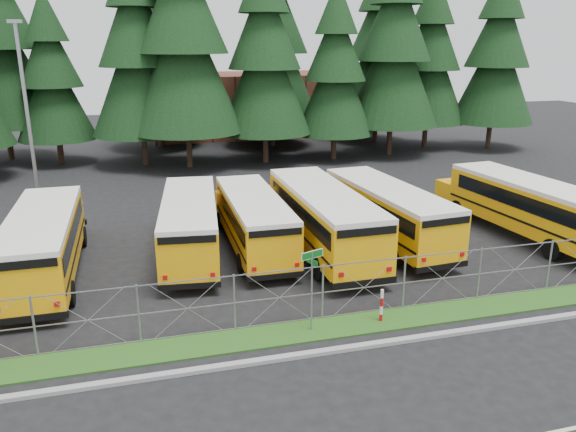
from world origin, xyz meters
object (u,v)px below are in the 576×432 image
Objects in this scene: bus_1 at (45,245)px; bus_4 at (253,222)px; bus_east at (523,208)px; light_standard at (27,112)px; bus_6 at (384,213)px; street_sign at (312,274)px; bus_5 at (321,219)px; striped_bollard at (381,306)px; bus_3 at (190,226)px.

bus_4 is (8.61, 1.02, -0.08)m from bus_1.
light_standard is at bearing 150.30° from bus_east.
bus_6 is 0.97× the size of bus_east.
bus_6 is (14.75, 0.40, 0.00)m from bus_1.
bus_east reaches higher than bus_1.
bus_5 is at bearing 69.38° from street_sign.
bus_east is (21.62, -0.63, 0.04)m from bus_1.
striped_bollard is (-3.45, -7.48, -0.76)m from bus_6.
bus_5 is at bearing -18.40° from bus_4.
bus_east is at bearing 26.68° from street_sign.
street_sign is (0.24, -8.07, 0.75)m from bus_4.
striped_bollard is at bearing -119.48° from bus_6.
light_standard reaches higher than striped_bollard.
bus_5 is 3.94× the size of street_sign.
bus_5 reaches higher than striped_bollard.
bus_east reaches higher than striped_bollard.
street_sign is at bearing 179.20° from striped_bollard.
bus_5 is (5.70, -1.02, 0.14)m from bus_3.
bus_6 is 3.70× the size of street_sign.
striped_bollard is at bearing -92.06° from bus_5.
bus_5 is at bearing -177.96° from bus_6.
bus_6 is 6.94m from bus_east.
bus_1 is at bearing 176.84° from bus_6.
street_sign is at bearing -38.73° from bus_1.
bus_1 is at bearing -80.56° from light_standard.
street_sign reaches higher than bus_4.
street_sign is (3.04, -8.08, 0.72)m from bus_3.
striped_bollard is (-10.32, -6.45, -0.80)m from bus_east.
light_standard reaches higher than street_sign.
bus_6 is at bearing 51.60° from street_sign.
bus_3 is at bearing 168.67° from bus_east.
light_standard is (-7.46, 8.88, 4.19)m from bus_3.
bus_3 is 8.97m from bus_6.
bus_4 is 8.10m from street_sign.
bus_east is at bearing -13.24° from bus_6.
bus_1 is 0.94× the size of bus_5.
bus_east is 3.81× the size of street_sign.
bus_4 is 3.48× the size of street_sign.
bus_1 is 11.51m from bus_5.
bus_3 is at bearing -49.99° from light_standard.
bus_east is 1.06× the size of light_standard.
bus_6 is at bearing 1.35° from bus_1.
striped_bollard is at bearing -0.80° from street_sign.
striped_bollard is at bearing -70.93° from bus_4.
bus_1 is at bearing 141.47° from street_sign.
light_standard is at bearing 136.57° from bus_3.
bus_1 reaches higher than striped_bollard.
bus_1 reaches higher than bus_3.
street_sign reaches higher than striped_bollard.
bus_5 is at bearing -36.97° from light_standard.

